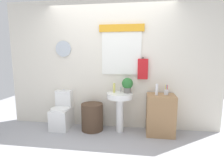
{
  "coord_description": "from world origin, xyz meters",
  "views": [
    {
      "loc": [
        0.58,
        -2.59,
        1.52
      ],
      "look_at": [
        0.08,
        0.8,
        0.97
      ],
      "focal_mm": 29.27,
      "sensor_mm": 36.0,
      "label": 1
    }
  ],
  "objects_px": {
    "pedestal_sink": "(120,103)",
    "wooden_cabinet": "(160,115)",
    "toothbrush_cup": "(166,92)",
    "lotion_bottle": "(157,90)",
    "potted_plant": "(127,85)",
    "toilet": "(62,114)",
    "soap_bottle": "(114,88)",
    "laundry_hamper": "(92,117)"
  },
  "relations": [
    {
      "from": "potted_plant",
      "to": "toilet",
      "type": "bearing_deg",
      "value": -178.9
    },
    {
      "from": "wooden_cabinet",
      "to": "potted_plant",
      "type": "bearing_deg",
      "value": 174.63
    },
    {
      "from": "laundry_hamper",
      "to": "potted_plant",
      "type": "relative_size",
      "value": 1.85
    },
    {
      "from": "potted_plant",
      "to": "lotion_bottle",
      "type": "relative_size",
      "value": 1.4
    },
    {
      "from": "pedestal_sink",
      "to": "lotion_bottle",
      "type": "distance_m",
      "value": 0.75
    },
    {
      "from": "laundry_hamper",
      "to": "lotion_bottle",
      "type": "xyz_separation_m",
      "value": [
        1.25,
        -0.04,
        0.61
      ]
    },
    {
      "from": "soap_bottle",
      "to": "potted_plant",
      "type": "relative_size",
      "value": 0.63
    },
    {
      "from": "wooden_cabinet",
      "to": "soap_bottle",
      "type": "distance_m",
      "value": 1.02
    },
    {
      "from": "toilet",
      "to": "soap_bottle",
      "type": "height_order",
      "value": "soap_bottle"
    },
    {
      "from": "wooden_cabinet",
      "to": "lotion_bottle",
      "type": "relative_size",
      "value": 3.67
    },
    {
      "from": "toilet",
      "to": "lotion_bottle",
      "type": "xyz_separation_m",
      "value": [
        1.9,
        -0.07,
        0.58
      ]
    },
    {
      "from": "soap_bottle",
      "to": "pedestal_sink",
      "type": "bearing_deg",
      "value": -22.62
    },
    {
      "from": "lotion_bottle",
      "to": "soap_bottle",
      "type": "bearing_deg",
      "value": 173.64
    },
    {
      "from": "toilet",
      "to": "potted_plant",
      "type": "relative_size",
      "value": 2.68
    },
    {
      "from": "wooden_cabinet",
      "to": "soap_bottle",
      "type": "height_order",
      "value": "soap_bottle"
    },
    {
      "from": "toothbrush_cup",
      "to": "wooden_cabinet",
      "type": "bearing_deg",
      "value": -167.41
    },
    {
      "from": "pedestal_sink",
      "to": "wooden_cabinet",
      "type": "relative_size",
      "value": 1.01
    },
    {
      "from": "lotion_bottle",
      "to": "toothbrush_cup",
      "type": "relative_size",
      "value": 1.14
    },
    {
      "from": "soap_bottle",
      "to": "potted_plant",
      "type": "bearing_deg",
      "value": 2.2
    },
    {
      "from": "toilet",
      "to": "toothbrush_cup",
      "type": "bearing_deg",
      "value": -0.38
    },
    {
      "from": "soap_bottle",
      "to": "potted_plant",
      "type": "xyz_separation_m",
      "value": [
        0.26,
        0.01,
        0.07
      ]
    },
    {
      "from": "wooden_cabinet",
      "to": "toothbrush_cup",
      "type": "relative_size",
      "value": 4.18
    },
    {
      "from": "toothbrush_cup",
      "to": "potted_plant",
      "type": "bearing_deg",
      "value": 176.88
    },
    {
      "from": "toilet",
      "to": "wooden_cabinet",
      "type": "height_order",
      "value": "toilet"
    },
    {
      "from": "soap_bottle",
      "to": "laundry_hamper",
      "type": "bearing_deg",
      "value": -173.52
    },
    {
      "from": "toilet",
      "to": "laundry_hamper",
      "type": "height_order",
      "value": "toilet"
    },
    {
      "from": "toothbrush_cup",
      "to": "soap_bottle",
      "type": "bearing_deg",
      "value": 178.28
    },
    {
      "from": "pedestal_sink",
      "to": "soap_bottle",
      "type": "relative_size",
      "value": 4.21
    },
    {
      "from": "pedestal_sink",
      "to": "lotion_bottle",
      "type": "relative_size",
      "value": 3.7
    },
    {
      "from": "toilet",
      "to": "lotion_bottle",
      "type": "distance_m",
      "value": 1.98
    },
    {
      "from": "soap_bottle",
      "to": "lotion_bottle",
      "type": "bearing_deg",
      "value": -6.36
    },
    {
      "from": "pedestal_sink",
      "to": "toothbrush_cup",
      "type": "distance_m",
      "value": 0.9
    },
    {
      "from": "toilet",
      "to": "soap_bottle",
      "type": "xyz_separation_m",
      "value": [
        1.09,
        0.02,
        0.57
      ]
    },
    {
      "from": "potted_plant",
      "to": "lotion_bottle",
      "type": "bearing_deg",
      "value": -10.36
    },
    {
      "from": "soap_bottle",
      "to": "potted_plant",
      "type": "height_order",
      "value": "potted_plant"
    },
    {
      "from": "laundry_hamper",
      "to": "pedestal_sink",
      "type": "distance_m",
      "value": 0.64
    },
    {
      "from": "toilet",
      "to": "soap_bottle",
      "type": "relative_size",
      "value": 4.26
    },
    {
      "from": "wooden_cabinet",
      "to": "toothbrush_cup",
      "type": "xyz_separation_m",
      "value": [
        0.09,
        0.02,
        0.44
      ]
    },
    {
      "from": "potted_plant",
      "to": "toothbrush_cup",
      "type": "xyz_separation_m",
      "value": [
        0.73,
        -0.04,
        -0.12
      ]
    },
    {
      "from": "toilet",
      "to": "toothbrush_cup",
      "type": "relative_size",
      "value": 4.26
    },
    {
      "from": "toothbrush_cup",
      "to": "lotion_bottle",
      "type": "bearing_deg",
      "value": -161.66
    },
    {
      "from": "laundry_hamper",
      "to": "potted_plant",
      "type": "distance_m",
      "value": 0.97
    }
  ]
}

